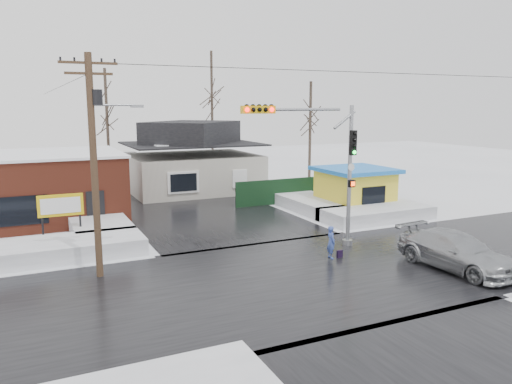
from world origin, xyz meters
name	(u,v)px	position (x,y,z in m)	size (l,w,h in m)	color
ground	(310,275)	(0.00, 0.00, 0.00)	(120.00, 120.00, 0.00)	white
road_ns	(310,274)	(0.00, 0.00, 0.01)	(10.00, 120.00, 0.02)	black
road_ew	(310,274)	(0.00, 0.00, 0.01)	(120.00, 10.00, 0.02)	black
snowbank_nw	(67,248)	(-9.00, 7.00, 0.40)	(7.00, 3.00, 0.80)	white
snowbank_ne	(377,213)	(9.00, 7.00, 0.40)	(7.00, 3.00, 0.80)	white
snowbank_nside_w	(96,222)	(-7.00, 12.00, 0.40)	(3.00, 8.00, 0.80)	white
snowbank_nside_e	(307,202)	(7.00, 12.00, 0.40)	(3.00, 8.00, 0.80)	white
traffic_signal	(323,157)	(2.43, 2.97, 4.54)	(6.05, 0.68, 7.00)	gray
utility_pole	(95,153)	(-7.93, 3.50, 5.11)	(3.15, 0.44, 9.00)	#382619
brick_building	(17,188)	(-11.00, 15.99, 2.08)	(12.20, 8.20, 4.12)	maroon
marquee_sign	(61,207)	(-9.00, 9.49, 1.92)	(2.20, 0.21, 2.55)	black
house	(192,159)	(2.00, 22.00, 2.62)	(10.40, 8.40, 5.76)	beige
kiosk	(355,189)	(9.50, 9.99, 1.46)	(4.60, 4.60, 2.88)	yellow
fence	(287,191)	(6.50, 14.00, 0.90)	(8.00, 0.12, 1.80)	black
tree_far_left	(106,93)	(-4.00, 26.00, 7.95)	(3.00, 3.00, 10.00)	#332821
tree_far_mid	(212,78)	(6.00, 28.00, 9.54)	(3.00, 3.00, 12.00)	#332821
tree_far_right	(311,103)	(12.00, 20.00, 7.16)	(3.00, 3.00, 9.00)	#332821
pedestrian	(331,243)	(2.02, 1.53, 0.76)	(0.56, 0.36, 1.52)	#3E57AF
car	(456,251)	(6.05, -2.02, 0.79)	(2.20, 5.42, 1.57)	#A4A7AB
shopping_bag	(340,254)	(2.44, 1.41, 0.17)	(0.28, 0.12, 0.35)	black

